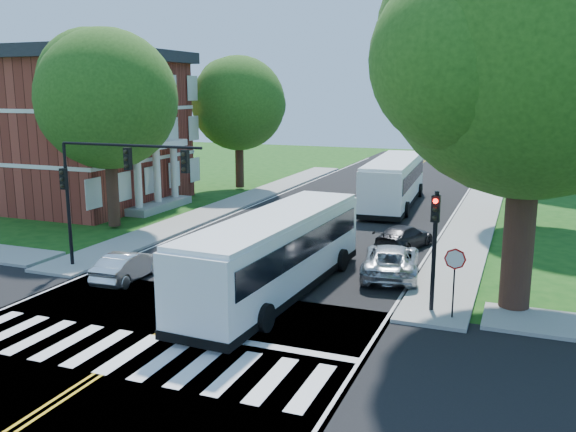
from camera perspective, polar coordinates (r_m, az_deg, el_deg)
The scene contains 24 objects.
ground at distance 20.40m, azimuth -13.76°, elevation -11.89°, with size 140.00×140.00×0.00m, color #134611.
road at distance 35.85m, azimuth 2.94°, elevation -1.29°, with size 14.00×96.00×0.01m, color black.
cross_road at distance 20.40m, azimuth -13.76°, elevation -11.87°, with size 60.00×12.00×0.01m, color black.
center_line at distance 39.58m, azimuth 4.79°, elevation -0.07°, with size 0.36×70.00×0.01m, color gold.
edge_line_w at distance 41.99m, azimuth -4.13°, elevation 0.63°, with size 0.12×70.00×0.01m, color silver.
edge_line_e at distance 38.24m, azimuth 14.59°, elevation -0.82°, with size 0.12×70.00×0.01m, color silver.
crosswalk at distance 20.03m, azimuth -14.60°, elevation -12.34°, with size 12.60×3.00×0.01m, color silver.
stop_bar at distance 20.05m, azimuth -2.65°, elevation -11.93°, with size 6.60×0.40×0.01m, color silver.
sidewalk_nw at distance 45.27m, azimuth -4.21°, elevation 1.51°, with size 2.60×40.00×0.15m, color gray.
sidewalk_ne at distance 41.02m, azimuth 17.19°, elevation -0.05°, with size 2.60×40.00×0.15m, color gray.
tree_ne_big at distance 23.20m, azimuth 22.04°, elevation 14.77°, with size 10.80×10.80×14.91m.
tree_west_near at distance 36.86m, azimuth -16.55°, elevation 10.41°, with size 8.00×8.00×11.40m.
tree_west_far at distance 50.25m, azimuth -4.65°, elevation 10.45°, with size 7.60×7.60×10.67m.
tree_east_mid at distance 39.15m, azimuth 22.52°, elevation 10.54°, with size 8.40×8.40×11.93m.
tree_east_far at distance 55.17m, azimuth 23.30°, elevation 9.52°, with size 7.20×7.20×10.34m.
brick_building at distance 48.29m, azimuth -21.91°, elevation 7.73°, with size 20.00×13.00×10.80m.
signal_nw at distance 27.65m, azimuth -16.51°, elevation 3.59°, with size 7.15×0.46×5.66m.
signal_ne at distance 22.35m, azimuth 13.56°, elevation -1.78°, with size 0.30×0.46×4.40m.
stop_sign at distance 22.05m, azimuth 15.34°, elevation -4.56°, with size 0.76×0.08×2.53m.
bus_lead at distance 24.28m, azimuth -1.11°, elevation -3.43°, with size 3.47×12.57×3.22m.
bus_follow at distance 43.66m, azimuth 9.88°, elevation 3.25°, with size 3.70×13.03×3.34m.
hatchback at distance 27.15m, azimuth -14.76°, elevation -4.54°, with size 1.32×3.79×1.25m, color silver.
suv at distance 27.21m, azimuth 9.62°, elevation -4.10°, with size 2.34×5.08×1.41m, color #B6BABE.
dark_sedan at distance 32.05m, azimuth 10.81°, elevation -1.93°, with size 1.69×4.16×1.21m, color black.
Camera 1 is at (11.06, -15.14, 8.04)m, focal length 38.00 mm.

